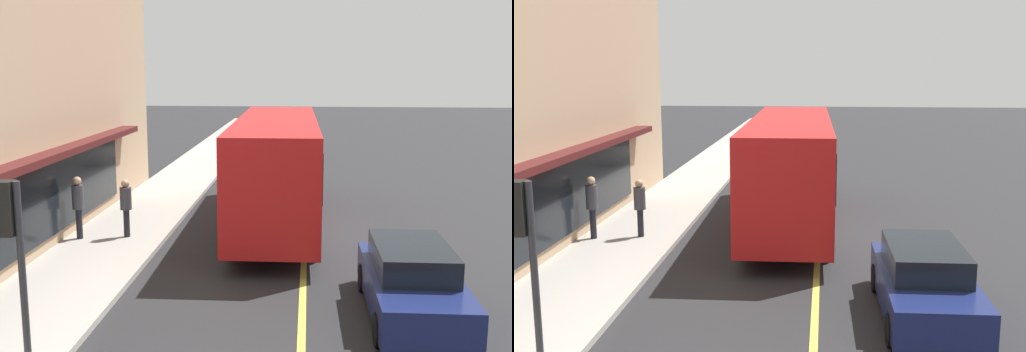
% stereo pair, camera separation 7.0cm
% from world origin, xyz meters
% --- Properties ---
extents(ground, '(120.00, 120.00, 0.00)m').
position_xyz_m(ground, '(0.00, 0.00, 0.00)').
color(ground, '#28282B').
extents(sidewalk, '(80.00, 2.91, 0.15)m').
position_xyz_m(sidewalk, '(0.00, 5.58, 0.07)').
color(sidewalk, '#B2ADA3').
rests_on(sidewalk, ground).
extents(lane_centre_stripe, '(36.00, 0.16, 0.01)m').
position_xyz_m(lane_centre_stripe, '(0.00, 0.00, 0.00)').
color(lane_centre_stripe, '#D8D14C').
rests_on(lane_centre_stripe, ground).
extents(bus, '(11.18, 2.78, 3.50)m').
position_xyz_m(bus, '(1.23, 0.94, 1.99)').
color(bus, red).
rests_on(bus, ground).
extents(traffic_light, '(0.30, 0.52, 3.20)m').
position_xyz_m(traffic_light, '(-9.20, 4.73, 2.53)').
color(traffic_light, '#2D2D33').
rests_on(traffic_light, sidewalk).
extents(car_navy, '(4.33, 1.93, 1.52)m').
position_xyz_m(car_navy, '(-6.11, -2.25, 0.74)').
color(car_navy, navy).
rests_on(car_navy, ground).
extents(car_white, '(4.37, 2.00, 1.52)m').
position_xyz_m(car_white, '(13.82, 2.95, 0.74)').
color(car_white, white).
rests_on(car_white, ground).
extents(pedestrian_near_storefront, '(0.34, 0.34, 1.72)m').
position_xyz_m(pedestrian_near_storefront, '(-1.24, 5.26, 1.19)').
color(pedestrian_near_storefront, black).
rests_on(pedestrian_near_storefront, sidewalk).
extents(pedestrian_waiting, '(0.34, 0.34, 1.85)m').
position_xyz_m(pedestrian_waiting, '(-1.56, 6.59, 1.27)').
color(pedestrian_waiting, black).
rests_on(pedestrian_waiting, sidewalk).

